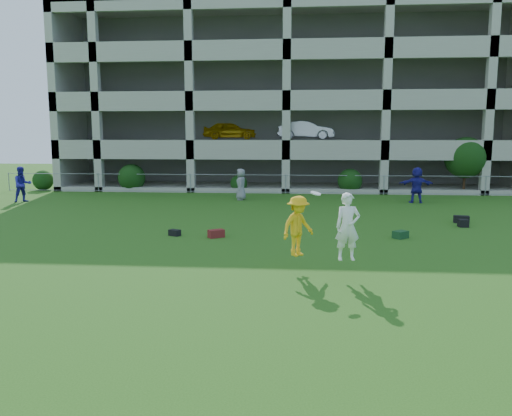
# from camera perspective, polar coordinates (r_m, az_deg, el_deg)

# --- Properties ---
(ground) EXTENTS (100.00, 100.00, 0.00)m
(ground) POSITION_cam_1_polar(r_m,az_deg,el_deg) (12.42, 1.18, -8.43)
(ground) COLOR #235114
(ground) RESTS_ON ground
(bystander_a) EXTENTS (1.18, 1.18, 1.92)m
(bystander_a) POSITION_cam_1_polar(r_m,az_deg,el_deg) (29.79, -25.15, 2.46)
(bystander_a) COLOR #272199
(bystander_a) RESTS_ON ground
(bystander_c) EXTENTS (0.65, 0.92, 1.75)m
(bystander_c) POSITION_cam_1_polar(r_m,az_deg,el_deg) (27.90, -1.73, 2.72)
(bystander_c) COLOR gray
(bystander_c) RESTS_ON ground
(bystander_d) EXTENTS (1.80, 0.64, 1.92)m
(bystander_d) POSITION_cam_1_polar(r_m,az_deg,el_deg) (28.04, 17.88, 2.53)
(bystander_d) COLOR #262093
(bystander_d) RESTS_ON ground
(bag_red_a) EXTENTS (0.62, 0.56, 0.28)m
(bag_red_a) POSITION_cam_1_polar(r_m,az_deg,el_deg) (17.70, -4.57, -2.93)
(bag_red_a) COLOR #5F2210
(bag_red_a) RESTS_ON ground
(bag_black_b) EXTENTS (0.47, 0.41, 0.22)m
(bag_black_b) POSITION_cam_1_polar(r_m,az_deg,el_deg) (18.20, -9.29, -2.80)
(bag_black_b) COLOR black
(bag_black_b) RESTS_ON ground
(bag_green_c) EXTENTS (0.61, 0.59, 0.26)m
(bag_green_c) POSITION_cam_1_polar(r_m,az_deg,el_deg) (18.24, 16.18, -2.93)
(bag_green_c) COLOR #13361A
(bag_green_c) RESTS_ON ground
(crate_d) EXTENTS (0.37, 0.37, 0.30)m
(crate_d) POSITION_cam_1_polar(r_m,az_deg,el_deg) (21.29, 22.60, -1.62)
(crate_d) COLOR black
(crate_d) RESTS_ON ground
(bag_black_e) EXTENTS (0.64, 0.41, 0.30)m
(bag_black_e) POSITION_cam_1_polar(r_m,az_deg,el_deg) (22.26, 22.41, -1.20)
(bag_black_e) COLOR black
(bag_black_e) RESTS_ON ground
(frisbee_contest) EXTENTS (2.15, 1.34, 1.74)m
(frisbee_contest) POSITION_cam_1_polar(r_m,az_deg,el_deg) (12.98, 6.50, -2.08)
(frisbee_contest) COLOR yellow
(frisbee_contest) RESTS_ON ground
(parking_garage) EXTENTS (30.00, 14.00, 12.00)m
(parking_garage) POSITION_cam_1_polar(r_m,az_deg,el_deg) (39.66, 3.79, 11.78)
(parking_garage) COLOR #9E998C
(parking_garage) RESTS_ON ground
(fence) EXTENTS (36.06, 0.06, 1.20)m
(fence) POSITION_cam_1_polar(r_m,az_deg,el_deg) (31.02, 3.41, 2.78)
(fence) COLOR gray
(fence) RESTS_ON ground
(shrub_row) EXTENTS (34.38, 2.52, 3.50)m
(shrub_row) POSITION_cam_1_polar(r_m,az_deg,el_deg) (31.88, 11.76, 4.38)
(shrub_row) COLOR #163D11
(shrub_row) RESTS_ON ground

